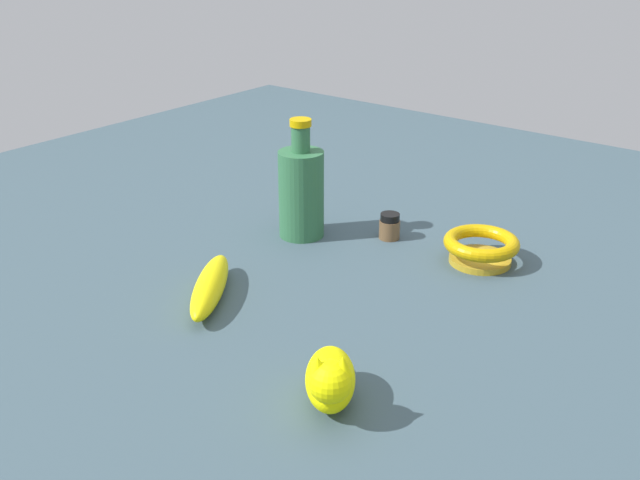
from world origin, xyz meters
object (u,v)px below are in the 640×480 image
Objects in this scene: bottle_tall at (301,191)px; nail_polish_jar at (390,226)px; banana at (210,286)px; cat_figurine at (330,378)px; bowl at (481,247)px.

nail_polish_jar is (0.13, 0.08, -0.06)m from bottle_tall.
cat_figurine reaches higher than banana.
nail_polish_jar is at bearing 131.52° from banana.
bowl is (0.25, 0.35, 0.01)m from banana.
bottle_tall reaches higher than cat_figurine.
bottle_tall is 0.49m from cat_figurine.
cat_figurine is (0.04, -0.45, 0.01)m from bowl.
nail_polish_jar is (-0.17, -0.01, -0.01)m from bowl.
bowl is at bearing 3.11° from nail_polish_jar.
cat_figurine is at bearing -64.53° from nail_polish_jar.
cat_figurine is at bearing 37.03° from banana.
banana is 0.31m from cat_figurine.
bottle_tall is 0.27m from banana.
bowl is at bearing 109.73° from banana.
bottle_tall reaches higher than nail_polish_jar.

